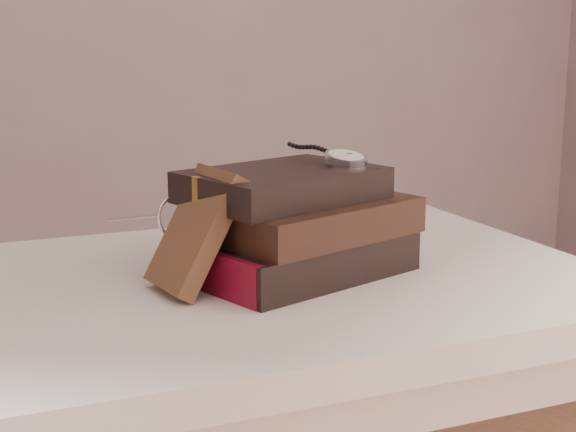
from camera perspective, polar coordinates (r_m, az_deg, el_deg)
name	(u,v)px	position (r m, az deg, el deg)	size (l,w,h in m)	color
table	(207,352)	(1.08, -5.40, -9.01)	(1.00, 0.60, 0.75)	silver
book_stack	(296,225)	(1.07, 0.56, -0.61)	(0.32, 0.26, 0.13)	black
journal	(196,231)	(1.00, -6.17, -1.00)	(0.02, 0.09, 0.15)	#412819
pocket_watch	(343,157)	(1.10, 3.68, 3.93)	(0.07, 0.16, 0.02)	silver
eyeglasses	(191,214)	(1.08, -6.46, 0.14)	(0.15, 0.16, 0.05)	silver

